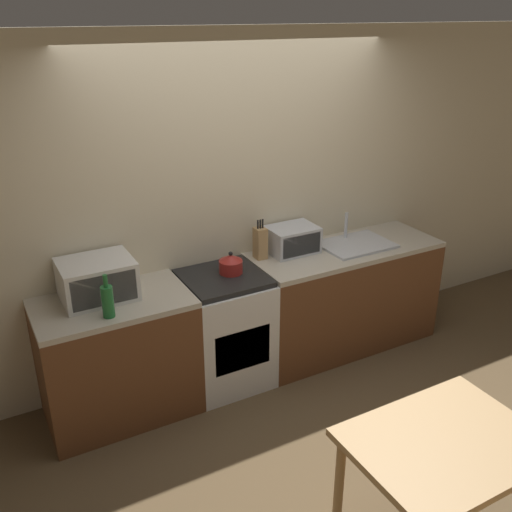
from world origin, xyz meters
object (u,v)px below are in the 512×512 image
at_px(stove_range, 225,329).
at_px(kettle, 231,264).
at_px(microwave, 97,279).
at_px(toaster_oven, 292,240).
at_px(dining_table, 444,457).
at_px(bottle, 108,301).

bearing_deg(stove_range, kettle, 16.62).
xyz_separation_m(stove_range, microwave, (-0.89, 0.10, 0.59)).
distance_m(stove_range, toaster_oven, 0.89).
distance_m(kettle, microwave, 0.97).
relative_size(kettle, toaster_oven, 0.45).
xyz_separation_m(microwave, toaster_oven, (1.57, 0.05, -0.03)).
bearing_deg(dining_table, microwave, 118.98).
relative_size(stove_range, toaster_oven, 2.32).
relative_size(microwave, toaster_oven, 1.24).
height_order(stove_range, bottle, bottle).
height_order(stove_range, microwave, microwave).
xyz_separation_m(bottle, dining_table, (1.15, -1.77, -0.34)).
relative_size(microwave, dining_table, 0.52).
height_order(bottle, toaster_oven, bottle).
bearing_deg(dining_table, kettle, 95.20).
bearing_deg(stove_range, microwave, 173.80).
relative_size(kettle, bottle, 0.60).
relative_size(stove_range, microwave, 1.87).
xyz_separation_m(kettle, bottle, (-0.97, -0.22, 0.04)).
xyz_separation_m(stove_range, toaster_oven, (0.68, 0.14, 0.56)).
bearing_deg(bottle, microwave, 87.81).
height_order(kettle, bottle, bottle).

